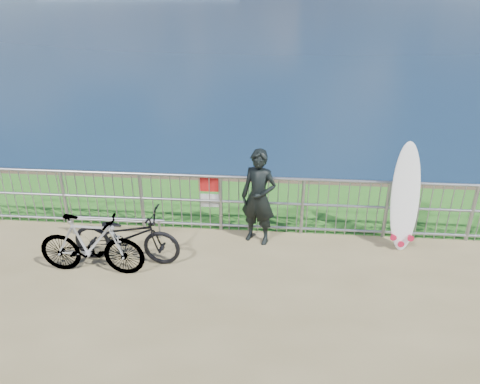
# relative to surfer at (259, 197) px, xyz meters

# --- Properties ---
(grass_strip) EXTENTS (120.00, 120.00, 0.00)m
(grass_strip) POSITION_rel_surfer_xyz_m (-0.21, 1.43, -0.86)
(grass_strip) COLOR #22631B
(grass_strip) RESTS_ON ground
(railing) EXTENTS (10.06, 0.10, 1.13)m
(railing) POSITION_rel_surfer_xyz_m (-0.20, 0.33, -0.29)
(railing) COLOR gray
(railing) RESTS_ON ground
(surfer) EXTENTS (0.74, 0.61, 1.75)m
(surfer) POSITION_rel_surfer_xyz_m (0.00, 0.00, 0.00)
(surfer) COLOR black
(surfer) RESTS_ON ground
(surfboard) EXTENTS (0.54, 0.49, 1.92)m
(surfboard) POSITION_rel_surfer_xyz_m (2.51, 0.04, 0.01)
(surfboard) COLOR white
(surfboard) RESTS_ON ground
(bicycle_near) EXTENTS (1.87, 0.75, 0.96)m
(bicycle_near) POSITION_rel_surfer_xyz_m (-2.15, -0.83, -0.39)
(bicycle_near) COLOR black
(bicycle_near) RESTS_ON ground
(bicycle_far) EXTENTS (1.74, 0.53, 1.04)m
(bicycle_far) POSITION_rel_surfer_xyz_m (-2.61, -1.21, -0.35)
(bicycle_far) COLOR black
(bicycle_far) RESTS_ON ground
(bike_rack) EXTENTS (1.85, 0.05, 0.38)m
(bike_rack) POSITION_rel_surfer_xyz_m (-2.62, -0.06, -0.56)
(bike_rack) COLOR gray
(bike_rack) RESTS_ON ground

